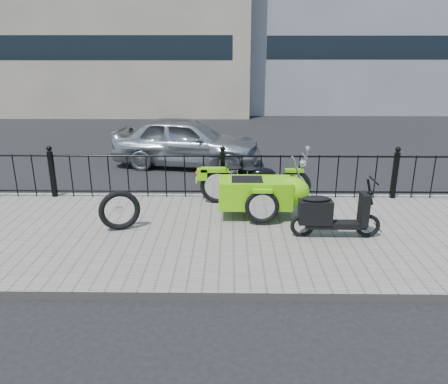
{
  "coord_description": "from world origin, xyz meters",
  "views": [
    {
      "loc": [
        0.14,
        -7.25,
        3.12
      ],
      "look_at": [
        0.04,
        -0.1,
        0.7
      ],
      "focal_mm": 35.0,
      "sensor_mm": 36.0,
      "label": 1
    }
  ],
  "objects_px": {
    "spare_tire": "(120,210)",
    "motorcycle_sidecar": "(264,190)",
    "scooter": "(330,215)",
    "sedan_car": "(187,141)"
  },
  "relations": [
    {
      "from": "spare_tire",
      "to": "sedan_car",
      "type": "distance_m",
      "value": 4.68
    },
    {
      "from": "spare_tire",
      "to": "motorcycle_sidecar",
      "type": "bearing_deg",
      "value": 16.68
    },
    {
      "from": "motorcycle_sidecar",
      "to": "spare_tire",
      "type": "relative_size",
      "value": 3.26
    },
    {
      "from": "motorcycle_sidecar",
      "to": "scooter",
      "type": "xyz_separation_m",
      "value": [
        0.99,
        -0.99,
        -0.09
      ]
    },
    {
      "from": "motorcycle_sidecar",
      "to": "scooter",
      "type": "distance_m",
      "value": 1.4
    },
    {
      "from": "scooter",
      "to": "sedan_car",
      "type": "distance_m",
      "value": 5.61
    },
    {
      "from": "motorcycle_sidecar",
      "to": "spare_tire",
      "type": "distance_m",
      "value": 2.61
    },
    {
      "from": "spare_tire",
      "to": "scooter",
      "type": "bearing_deg",
      "value": -4.03
    },
    {
      "from": "motorcycle_sidecar",
      "to": "sedan_car",
      "type": "height_order",
      "value": "sedan_car"
    },
    {
      "from": "motorcycle_sidecar",
      "to": "sedan_car",
      "type": "relative_size",
      "value": 0.58
    }
  ]
}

